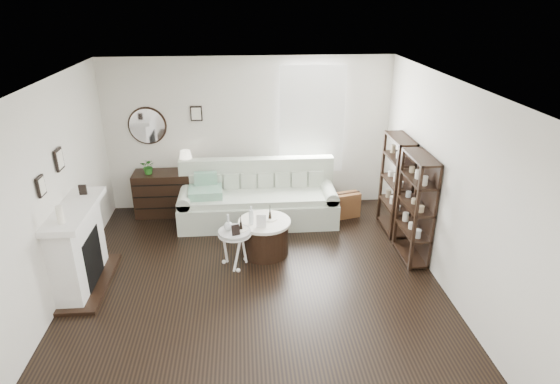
{
  "coord_description": "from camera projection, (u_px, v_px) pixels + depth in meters",
  "views": [
    {
      "loc": [
        -0.11,
        -5.26,
        3.68
      ],
      "look_at": [
        0.39,
        0.8,
        1.06
      ],
      "focal_mm": 30.0,
      "sensor_mm": 36.0,
      "label": 1
    }
  ],
  "objects": [
    {
      "name": "room",
      "position": [
        291.0,
        121.0,
        8.18
      ],
      "size": [
        5.5,
        5.5,
        5.5
      ],
      "color": "black",
      "rests_on": "ground"
    },
    {
      "name": "fireplace",
      "position": [
        79.0,
        250.0,
        6.17
      ],
      "size": [
        0.5,
        1.4,
        1.84
      ],
      "color": "white",
      "rests_on": "ground"
    },
    {
      "name": "shelf_unit_far",
      "position": [
        396.0,
        185.0,
        7.56
      ],
      "size": [
        0.3,
        0.8,
        1.6
      ],
      "color": "black",
      "rests_on": "ground"
    },
    {
      "name": "shelf_unit_near",
      "position": [
        415.0,
        208.0,
        6.73
      ],
      "size": [
        0.3,
        0.8,
        1.6
      ],
      "color": "black",
      "rests_on": "ground"
    },
    {
      "name": "sofa",
      "position": [
        258.0,
        202.0,
        8.06
      ],
      "size": [
        2.66,
        0.92,
        1.04
      ],
      "color": "#ADB7A3",
      "rests_on": "ground"
    },
    {
      "name": "quilt",
      "position": [
        206.0,
        192.0,
        7.77
      ],
      "size": [
        0.57,
        0.48,
        0.14
      ],
      "primitive_type": "cube",
      "rotation": [
        0.0,
        0.0,
        0.05
      ],
      "color": "#238159",
      "rests_on": "sofa"
    },
    {
      "name": "suitcase",
      "position": [
        341.0,
        206.0,
        8.18
      ],
      "size": [
        0.7,
        0.38,
        0.44
      ],
      "primitive_type": "cube",
      "rotation": [
        0.0,
        0.0,
        0.26
      ],
      "color": "brown",
      "rests_on": "ground"
    },
    {
      "name": "dresser",
      "position": [
        169.0,
        193.0,
        8.28
      ],
      "size": [
        1.17,
        0.5,
        0.78
      ],
      "color": "black",
      "rests_on": "ground"
    },
    {
      "name": "table_lamp",
      "position": [
        186.0,
        161.0,
        8.07
      ],
      "size": [
        0.3,
        0.3,
        0.39
      ],
      "primitive_type": null,
      "rotation": [
        0.0,
        0.0,
        -0.25
      ],
      "color": "beige",
      "rests_on": "dresser"
    },
    {
      "name": "potted_plant",
      "position": [
        149.0,
        166.0,
        8.0
      ],
      "size": [
        0.28,
        0.25,
        0.27
      ],
      "primitive_type": "imported",
      "rotation": [
        0.0,
        0.0,
        -0.14
      ],
      "color": "#23621C",
      "rests_on": "dresser"
    },
    {
      "name": "drum_table",
      "position": [
        265.0,
        237.0,
        7.04
      ],
      "size": [
        0.78,
        0.78,
        0.54
      ],
      "rotation": [
        0.0,
        0.0,
        -0.24
      ],
      "color": "black",
      "rests_on": "ground"
    },
    {
      "name": "pedestal_table",
      "position": [
        235.0,
        234.0,
        6.61
      ],
      "size": [
        0.47,
        0.47,
        0.57
      ],
      "rotation": [
        0.0,
        0.0,
        0.18
      ],
      "color": "silver",
      "rests_on": "ground"
    },
    {
      "name": "eiffel_drum",
      "position": [
        270.0,
        213.0,
        6.95
      ],
      "size": [
        0.13,
        0.13,
        0.2
      ],
      "primitive_type": null,
      "rotation": [
        0.0,
        0.0,
        -0.09
      ],
      "color": "black",
      "rests_on": "drum_table"
    },
    {
      "name": "bottle_drum",
      "position": [
        251.0,
        215.0,
        6.79
      ],
      "size": [
        0.07,
        0.07,
        0.28
      ],
      "primitive_type": "cylinder",
      "color": "silver",
      "rests_on": "drum_table"
    },
    {
      "name": "card_frame_drum",
      "position": [
        261.0,
        221.0,
        6.72
      ],
      "size": [
        0.15,
        0.07,
        0.19
      ],
      "primitive_type": "cube",
      "rotation": [
        -0.21,
        0.0,
        -0.09
      ],
      "color": "silver",
      "rests_on": "drum_table"
    },
    {
      "name": "eiffel_ped",
      "position": [
        241.0,
        223.0,
        6.59
      ],
      "size": [
        0.13,
        0.13,
        0.2
      ],
      "primitive_type": null,
      "rotation": [
        0.0,
        0.0,
        -0.11
      ],
      "color": "black",
      "rests_on": "pedestal_table"
    },
    {
      "name": "flask_ped",
      "position": [
        228.0,
        223.0,
        6.56
      ],
      "size": [
        0.13,
        0.13,
        0.24
      ],
      "primitive_type": null,
      "color": "silver",
      "rests_on": "pedestal_table"
    },
    {
      "name": "card_frame_ped",
      "position": [
        236.0,
        230.0,
        6.45
      ],
      "size": [
        0.12,
        0.08,
        0.15
      ],
      "primitive_type": "cube",
      "rotation": [
        -0.21,
        0.0,
        0.32
      ],
      "color": "black",
      "rests_on": "pedestal_table"
    }
  ]
}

